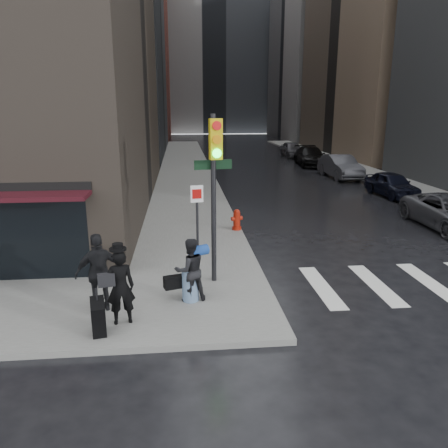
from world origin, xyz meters
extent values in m
plane|color=black|center=(0.00, 0.00, 0.00)|extent=(140.00, 140.00, 0.00)
cube|color=slate|center=(0.00, 27.00, 0.07)|extent=(4.00, 50.00, 0.15)
cube|color=slate|center=(13.50, 27.00, 0.07)|extent=(3.00, 50.00, 0.15)
cube|color=silver|center=(3.50, 1.00, 0.01)|extent=(0.50, 3.00, 0.01)
cube|color=silver|center=(5.10, 1.00, 0.01)|extent=(0.50, 3.00, 0.01)
cube|color=silver|center=(6.70, 1.00, 0.01)|extent=(0.50, 3.00, 0.01)
cube|color=brown|center=(-13.00, 62.00, 13.00)|extent=(22.00, 20.00, 26.00)
cube|color=gray|center=(26.00, 58.00, 12.50)|extent=(22.00, 20.00, 25.00)
cube|color=gray|center=(6.00, 78.00, 16.00)|extent=(40.00, 12.00, 32.00)
imported|color=black|center=(-1.77, -0.88, 1.02)|extent=(0.71, 0.54, 1.74)
cylinder|color=black|center=(-1.77, -0.88, 1.91)|extent=(0.37, 0.37, 0.05)
cylinder|color=black|center=(-1.77, -0.88, 1.97)|extent=(0.23, 0.23, 0.14)
cube|color=black|center=(-2.04, -1.00, 1.25)|extent=(0.39, 0.19, 0.30)
cube|color=black|center=(-2.19, -1.39, 0.56)|extent=(0.43, 0.72, 0.88)
cylinder|color=black|center=(-2.19, -1.39, 1.02)|extent=(0.03, 0.03, 0.41)
imported|color=black|center=(-0.19, 0.16, 0.97)|extent=(0.94, 0.83, 1.64)
cube|color=black|center=(-0.61, 0.20, 0.64)|extent=(0.55, 0.40, 0.31)
cylinder|color=navy|center=(0.03, 0.34, 1.40)|extent=(0.56, 0.46, 0.26)
imported|color=black|center=(-2.34, -0.18, 1.11)|extent=(1.22, 0.81, 1.92)
cylinder|color=black|center=(0.50, 1.41, 2.44)|extent=(0.14, 0.14, 4.58)
cube|color=gold|center=(0.54, 1.16, 4.10)|extent=(0.35, 0.26, 1.03)
cylinder|color=red|center=(0.57, 1.05, 4.45)|extent=(0.24, 0.10, 0.23)
cylinder|color=orange|center=(0.57, 1.05, 4.10)|extent=(0.24, 0.10, 0.23)
cylinder|color=#19E533|center=(0.57, 1.05, 3.76)|extent=(0.24, 0.10, 0.23)
cylinder|color=black|center=(0.05, 1.33, 1.52)|extent=(0.07, 0.07, 2.75)
cube|color=white|center=(0.05, 1.30, 2.67)|extent=(0.34, 0.08, 0.46)
cube|color=black|center=(0.50, 1.49, 3.41)|extent=(1.02, 0.21, 0.25)
cylinder|color=#981809|center=(1.80, 6.57, 0.21)|extent=(0.36, 0.36, 0.11)
cylinder|color=#981809|center=(1.80, 6.57, 0.49)|extent=(0.27, 0.27, 0.68)
sphere|color=#981809|center=(1.80, 6.57, 0.86)|extent=(0.25, 0.25, 0.25)
cylinder|color=#981809|center=(1.80, 6.57, 0.61)|extent=(0.48, 0.30, 0.16)
imported|color=black|center=(11.40, 13.07, 0.68)|extent=(1.92, 4.12, 1.36)
imported|color=#3E3F43|center=(10.84, 19.74, 0.80)|extent=(1.91, 4.93, 1.60)
imported|color=black|center=(10.66, 26.41, 0.78)|extent=(2.64, 5.57, 1.57)
imported|color=#47464B|center=(10.74, 33.08, 0.74)|extent=(1.79, 4.38, 1.49)
camera|label=1|loc=(-0.35, -10.08, 4.92)|focal=35.00mm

